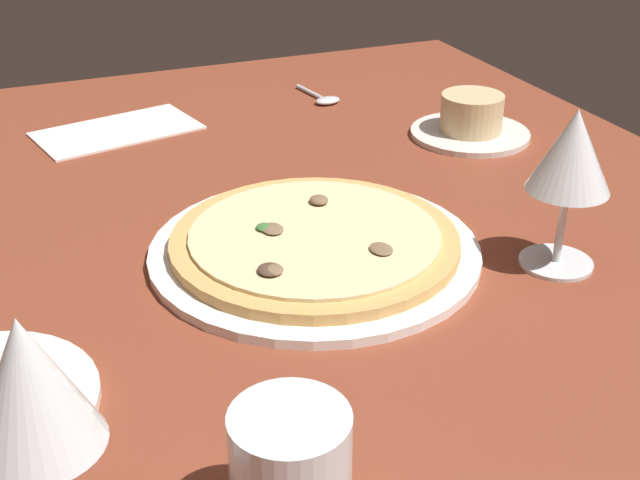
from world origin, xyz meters
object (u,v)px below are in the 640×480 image
object	(u,v)px
wine_glass_far	(572,157)
wine_glass_near	(30,394)
ramekin_on_saucer	(471,121)
paper_menu	(117,131)
spoon	(323,98)
pizza_main	(315,245)

from	to	relation	value
wine_glass_far	wine_glass_near	bearing A→B (deg)	-70.14
ramekin_on_saucer	paper_menu	distance (cm)	49.19
ramekin_on_saucer	wine_glass_near	xyz separation A→B (cm)	(52.48, -61.52, 10.02)
wine_glass_near	paper_menu	size ratio (longest dim) A/B	0.80
wine_glass_near	spoon	xyz separation A→B (cm)	(-74.03, 48.58, -11.86)
pizza_main	paper_menu	xyz separation A→B (cm)	(-43.55, -12.15, -1.03)
pizza_main	wine_glass_near	distance (cm)	42.69
pizza_main	ramekin_on_saucer	size ratio (longest dim) A/B	2.07
ramekin_on_saucer	paper_menu	bearing A→B (deg)	-114.52
wine_glass_far	paper_menu	world-z (taller)	wine_glass_far
wine_glass_near	paper_menu	distance (cm)	75.77
pizza_main	spoon	world-z (taller)	pizza_main
ramekin_on_saucer	wine_glass_far	bearing A→B (deg)	-17.62
wine_glass_near	paper_menu	world-z (taller)	wine_glass_near
ramekin_on_saucer	wine_glass_far	distance (cm)	37.05
pizza_main	wine_glass_near	xyz separation A→B (cm)	(29.33, -28.96, 11.13)
wine_glass_far	ramekin_on_saucer	bearing A→B (deg)	162.38
wine_glass_far	paper_menu	xyz separation A→B (cm)	(-54.58, -33.85, -11.44)
paper_menu	wine_glass_far	bearing A→B (deg)	19.41
ramekin_on_saucer	spoon	size ratio (longest dim) A/B	1.55
paper_menu	spoon	xyz separation A→B (cm)	(-1.15, 31.77, 0.31)
wine_glass_far	paper_menu	bearing A→B (deg)	-148.19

